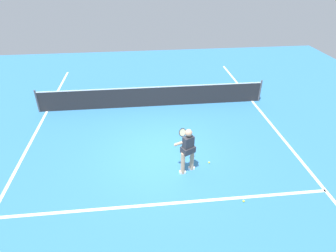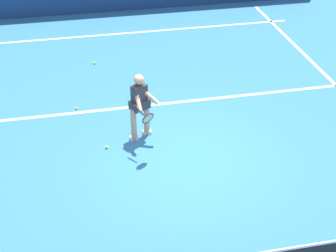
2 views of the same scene
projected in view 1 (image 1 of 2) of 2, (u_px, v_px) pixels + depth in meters
ground_plane at (160, 154)px, 9.94m from camera, size 24.70×24.70×0.00m
service_line_marking at (167, 204)px, 7.95m from camera, size 9.32×0.10×0.01m
sideline_left_marking at (20, 163)px, 9.49m from camera, size 0.10×17.00×0.01m
sideline_right_marking at (288, 145)px, 10.37m from camera, size 0.10×17.00×0.01m
court_net at (153, 97)px, 12.79m from camera, size 10.00×0.08×1.02m
tennis_player at (188, 149)px, 8.73m from camera, size 0.68×1.13×1.55m
tennis_ball_near at (209, 162)px, 9.47m from camera, size 0.07×0.07×0.07m
tennis_ball_far at (244, 201)px, 7.99m from camera, size 0.07×0.07×0.07m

